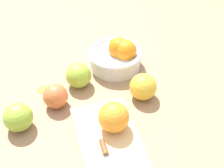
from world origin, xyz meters
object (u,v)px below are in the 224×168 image
at_px(knife, 107,159).
at_px(apple_front_right, 18,117).
at_px(orange_on_board, 114,117).
at_px(cutting_board, 109,140).
at_px(apple_mid_left, 78,75).
at_px(apple_back_center, 143,87).
at_px(apple_front_center, 55,96).
at_px(bowl, 117,56).

height_order(knife, apple_front_right, apple_front_right).
relative_size(orange_on_board, apple_front_right, 1.03).
relative_size(cutting_board, apple_mid_left, 3.23).
bearing_deg(apple_back_center, orange_on_board, -42.92).
distance_m(cutting_board, orange_on_board, 0.06).
xyz_separation_m(cutting_board, apple_front_center, (-0.16, -0.12, 0.03)).
distance_m(knife, apple_front_center, 0.25).
height_order(bowl, orange_on_board, bowl).
xyz_separation_m(bowl, apple_mid_left, (0.07, -0.13, -0.00)).
distance_m(apple_front_right, apple_mid_left, 0.22).
xyz_separation_m(bowl, apple_back_center, (0.15, 0.05, -0.00)).
height_order(cutting_board, apple_front_center, apple_front_center).
bearing_deg(apple_front_right, apple_back_center, 98.81).
xyz_separation_m(cutting_board, knife, (0.07, -0.01, 0.01)).
bearing_deg(apple_front_center, apple_mid_left, 135.74).
xyz_separation_m(cutting_board, orange_on_board, (-0.03, 0.02, 0.05)).
bearing_deg(knife, bowl, 165.40).
relative_size(orange_on_board, knife, 0.51).
distance_m(bowl, cutting_board, 0.31).
distance_m(bowl, apple_front_right, 0.37).
distance_m(bowl, apple_mid_left, 0.15).
distance_m(orange_on_board, apple_back_center, 0.16).
height_order(bowl, apple_front_right, bowl).
relative_size(cutting_board, apple_front_center, 3.55).
height_order(cutting_board, knife, knife).
xyz_separation_m(knife, apple_front_center, (-0.22, -0.11, 0.01)).
distance_m(cutting_board, apple_mid_left, 0.24).
relative_size(knife, apple_back_center, 1.97).
bearing_deg(apple_back_center, apple_front_center, -92.45).
bearing_deg(knife, apple_mid_left, -172.93).
xyz_separation_m(apple_back_center, apple_front_center, (-0.01, -0.25, -0.00)).
distance_m(bowl, knife, 0.38).
height_order(orange_on_board, apple_front_center, orange_on_board).
bearing_deg(apple_front_right, orange_on_board, 75.75).
xyz_separation_m(orange_on_board, knife, (0.10, -0.03, -0.04)).
relative_size(apple_back_center, apple_mid_left, 1.02).
height_order(apple_back_center, apple_front_center, apple_back_center).
height_order(cutting_board, apple_front_right, apple_front_right).
height_order(knife, apple_front_center, apple_front_center).
height_order(apple_front_right, apple_mid_left, same).
relative_size(bowl, cutting_board, 0.70).
bearing_deg(orange_on_board, knife, -19.46).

